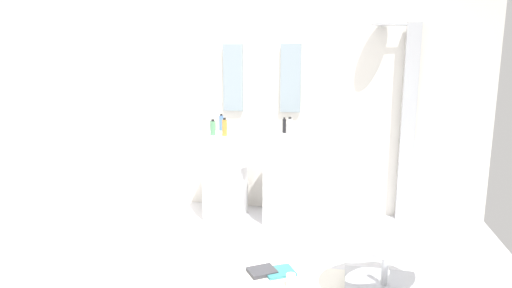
{
  "coord_description": "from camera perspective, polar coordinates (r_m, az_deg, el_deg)",
  "views": [
    {
      "loc": [
        0.91,
        -3.14,
        1.68
      ],
      "look_at": [
        0.15,
        0.55,
        0.95
      ],
      "focal_mm": 30.36,
      "sensor_mm": 36.0,
      "label": 1
    }
  ],
  "objects": [
    {
      "name": "soap_bottle_blue",
      "position": [
        4.77,
        -4.59,
        2.8
      ],
      "size": [
        0.05,
        0.05,
        0.18
      ],
      "color": "#4C72B7",
      "rests_on": "pedestal_sink_left"
    },
    {
      "name": "soap_bottle_green",
      "position": [
        4.47,
        -5.69,
        2.12
      ],
      "size": [
        0.06,
        0.06,
        0.17
      ],
      "color": "#59996B",
      "rests_on": "pedestal_sink_left"
    },
    {
      "name": "lounge_chair",
      "position": [
        3.35,
        16.74,
        -12.91
      ],
      "size": [
        1.1,
        1.1,
        0.65
      ],
      "color": "#B7BABF",
      "rests_on": "ground_plane"
    },
    {
      "name": "soap_bottle_white",
      "position": [
        4.57,
        4.48,
        2.4
      ],
      "size": [
        0.06,
        0.06,
        0.17
      ],
      "color": "white",
      "rests_on": "pedestal_sink_right"
    },
    {
      "name": "vanity_mirror_right",
      "position": [
        4.76,
        4.59,
        8.62
      ],
      "size": [
        0.22,
        0.03,
        0.73
      ],
      "primitive_type": "cube",
      "color": "#8C9EA8"
    },
    {
      "name": "magazine_teal",
      "position": [
        3.6,
        3.09,
        -16.45
      ],
      "size": [
        0.3,
        0.28,
        0.02
      ],
      "primitive_type": "cube",
      "rotation": [
        0.0,
        0.0,
        0.52
      ],
      "color": "teal",
      "rests_on": "area_rug"
    },
    {
      "name": "magazine_charcoal",
      "position": [
        3.6,
        0.81,
        -16.39
      ],
      "size": [
        0.27,
        0.26,
        0.03
      ],
      "primitive_type": "cube",
      "rotation": [
        0.0,
        0.0,
        0.59
      ],
      "color": "#38383D",
      "rests_on": "area_rug"
    },
    {
      "name": "shower_column",
      "position": [
        4.75,
        19.25,
        3.09
      ],
      "size": [
        0.49,
        0.24,
        2.05
      ],
      "color": "#B7BABF",
      "rests_on": "ground_plane"
    },
    {
      "name": "rear_partition",
      "position": [
        4.89,
        0.88,
        6.51
      ],
      "size": [
        4.8,
        0.1,
        2.6
      ],
      "primitive_type": "cube",
      "color": "silver",
      "rests_on": "ground_plane"
    },
    {
      "name": "area_rug",
      "position": [
        3.48,
        3.24,
        -17.78
      ],
      "size": [
        1.13,
        0.61,
        0.01
      ],
      "primitive_type": "cube",
      "color": "white",
      "rests_on": "ground_plane"
    },
    {
      "name": "vanity_mirror_left",
      "position": [
        4.88,
        -3.04,
        8.7
      ],
      "size": [
        0.22,
        0.03,
        0.73
      ],
      "primitive_type": "cube",
      "color": "#8C9EA8"
    },
    {
      "name": "pedestal_sink_right",
      "position": [
        4.55,
        3.85,
        -3.87
      ],
      "size": [
        0.51,
        0.51,
        1.02
      ],
      "color": "white",
      "rests_on": "ground_plane"
    },
    {
      "name": "coffee_mug",
      "position": [
        3.41,
        4.63,
        -17.46
      ],
      "size": [
        0.07,
        0.07,
        0.1
      ],
      "primitive_type": "cylinder",
      "color": "white",
      "rests_on": "area_rug"
    },
    {
      "name": "soap_bottle_amber",
      "position": [
        4.42,
        -4.16,
        2.18
      ],
      "size": [
        0.05,
        0.05,
        0.19
      ],
      "color": "#C68C38",
      "rests_on": "pedestal_sink_left"
    },
    {
      "name": "pedestal_sink_left",
      "position": [
        4.68,
        -4.03,
        -3.46
      ],
      "size": [
        0.51,
        0.51,
        1.02
      ],
      "color": "white",
      "rests_on": "ground_plane"
    },
    {
      "name": "soap_bottle_black",
      "position": [
        4.61,
        3.74,
        2.43
      ],
      "size": [
        0.04,
        0.04,
        0.17
      ],
      "color": "black",
      "rests_on": "pedestal_sink_right"
    },
    {
      "name": "ground_plane",
      "position": [
        3.68,
        -4.19,
        -16.56
      ],
      "size": [
        4.8,
        3.6,
        0.04
      ],
      "primitive_type": "cube",
      "color": "silver"
    }
  ]
}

